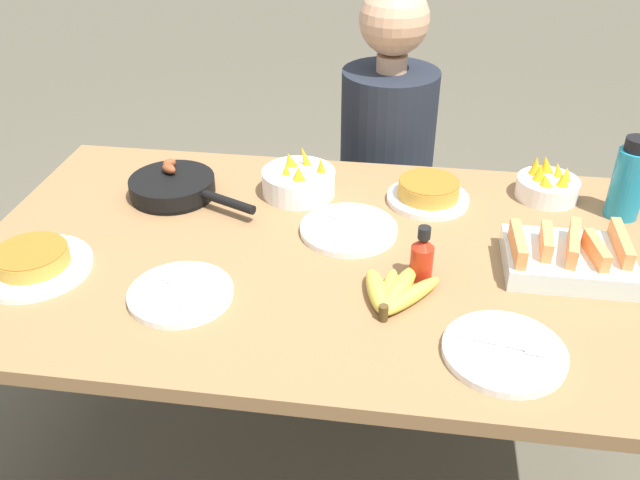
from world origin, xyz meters
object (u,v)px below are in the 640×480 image
(skillet, at_px, (174,187))
(water_bottle, at_px, (629,180))
(empty_plate_near_front, at_px, (181,294))
(hot_sauce_bottle, at_px, (422,257))
(person_figure, at_px, (384,191))
(empty_plate_far_left, at_px, (349,229))
(fruit_bowl_citrus, at_px, (547,185))
(fruit_bowl_mango, at_px, (299,181))
(empty_plate_far_right, at_px, (504,352))
(frittata_plate_side, at_px, (33,262))
(melon_tray, at_px, (568,259))
(banana_bunch, at_px, (394,292))
(frittata_plate_center, at_px, (428,193))

(skillet, xyz_separation_m, water_bottle, (1.16, 0.06, 0.07))
(skillet, height_order, water_bottle, water_bottle)
(empty_plate_near_front, height_order, hot_sauce_bottle, hot_sauce_bottle)
(water_bottle, bearing_deg, person_figure, 144.46)
(empty_plate_far_left, distance_m, fruit_bowl_citrus, 0.57)
(fruit_bowl_mango, xyz_separation_m, person_figure, (0.21, 0.45, -0.25))
(empty_plate_near_front, relative_size, water_bottle, 1.05)
(empty_plate_far_right, bearing_deg, frittata_plate_side, 172.32)
(empty_plate_far_right, distance_m, hot_sauce_bottle, 0.29)
(frittata_plate_side, bearing_deg, melon_tray, 8.00)
(fruit_bowl_citrus, xyz_separation_m, water_bottle, (0.18, -0.07, 0.06))
(empty_plate_near_front, height_order, water_bottle, water_bottle)
(melon_tray, height_order, skillet, melon_tray)
(melon_tray, relative_size, person_figure, 0.24)
(empty_plate_far_right, bearing_deg, empty_plate_near_front, 172.33)
(water_bottle, bearing_deg, empty_plate_far_right, -120.22)
(empty_plate_near_front, height_order, person_figure, person_figure)
(banana_bunch, xyz_separation_m, frittata_plate_side, (-0.81, -0.01, 0.00))
(skillet, bearing_deg, melon_tray, 11.93)
(fruit_bowl_citrus, height_order, water_bottle, water_bottle)
(banana_bunch, relative_size, empty_plate_far_left, 0.80)
(frittata_plate_center, bearing_deg, empty_plate_far_right, -75.70)
(person_figure, bearing_deg, water_bottle, -35.54)
(skillet, height_order, fruit_bowl_citrus, fruit_bowl_citrus)
(banana_bunch, relative_size, person_figure, 0.16)
(skillet, xyz_separation_m, empty_plate_far_left, (0.48, -0.12, -0.02))
(frittata_plate_center, distance_m, person_figure, 0.52)
(frittata_plate_center, distance_m, empty_plate_near_front, 0.72)
(melon_tray, distance_m, empty_plate_near_front, 0.86)
(banana_bunch, bearing_deg, person_figure, 94.08)
(frittata_plate_side, xyz_separation_m, water_bottle, (1.37, 0.44, 0.08))
(water_bottle, bearing_deg, frittata_plate_center, 179.57)
(empty_plate_far_left, bearing_deg, empty_plate_near_front, -136.27)
(fruit_bowl_mango, height_order, hot_sauce_bottle, hot_sauce_bottle)
(empty_plate_near_front, bearing_deg, person_figure, 67.58)
(banana_bunch, bearing_deg, melon_tray, 22.96)
(hot_sauce_bottle, bearing_deg, fruit_bowl_mango, 133.57)
(frittata_plate_side, xyz_separation_m, empty_plate_far_right, (1.03, -0.14, -0.01))
(empty_plate_far_left, relative_size, empty_plate_far_right, 1.02)
(fruit_bowl_citrus, bearing_deg, melon_tray, -90.35)
(fruit_bowl_citrus, distance_m, hot_sauce_bottle, 0.54)
(skillet, bearing_deg, fruit_bowl_mango, 34.81)
(banana_bunch, xyz_separation_m, person_figure, (-0.06, 0.88, -0.23))
(melon_tray, bearing_deg, fruit_bowl_mango, 157.17)
(water_bottle, xyz_separation_m, person_figure, (-0.62, 0.44, -0.32))
(empty_plate_far_right, xyz_separation_m, hot_sauce_bottle, (-0.16, 0.23, 0.05))
(skillet, relative_size, hot_sauce_bottle, 2.78)
(fruit_bowl_citrus, distance_m, person_figure, 0.63)
(empty_plate_near_front, relative_size, person_figure, 0.19)
(empty_plate_near_front, distance_m, fruit_bowl_mango, 0.52)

